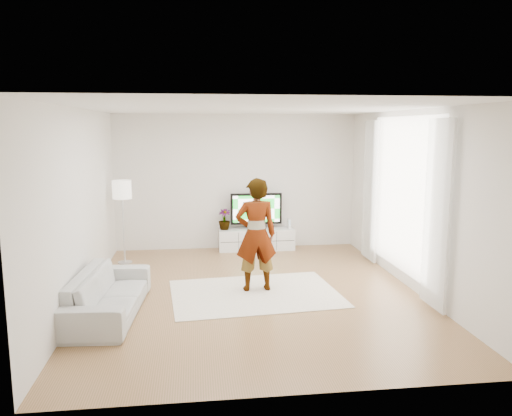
{
  "coord_description": "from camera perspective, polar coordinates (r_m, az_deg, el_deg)",
  "views": [
    {
      "loc": [
        -0.87,
        -7.33,
        2.52
      ],
      "look_at": [
        0.09,
        0.4,
        1.26
      ],
      "focal_mm": 35.0,
      "sensor_mm": 36.0,
      "label": 1
    }
  ],
  "objects": [
    {
      "name": "floor",
      "position": [
        7.79,
        -0.3,
        -9.69
      ],
      "size": [
        6.0,
        6.0,
        0.0
      ],
      "primitive_type": "plane",
      "color": "#A26F49",
      "rests_on": "ground"
    },
    {
      "name": "ceiling",
      "position": [
        7.38,
        -0.31,
        11.35
      ],
      "size": [
        6.0,
        6.0,
        0.0
      ],
      "primitive_type": "plane",
      "color": "white",
      "rests_on": "wall_back"
    },
    {
      "name": "wall_left",
      "position": [
        7.59,
        -19.4,
        0.16
      ],
      "size": [
        0.02,
        6.0,
        2.8
      ],
      "primitive_type": "cube",
      "color": "silver",
      "rests_on": "floor"
    },
    {
      "name": "wall_right",
      "position": [
        8.14,
        17.46,
        0.84
      ],
      "size": [
        0.02,
        6.0,
        2.8
      ],
      "primitive_type": "cube",
      "color": "silver",
      "rests_on": "floor"
    },
    {
      "name": "wall_back",
      "position": [
        10.42,
        -2.25,
        2.99
      ],
      "size": [
        5.0,
        0.02,
        2.8
      ],
      "primitive_type": "cube",
      "color": "silver",
      "rests_on": "floor"
    },
    {
      "name": "wall_front",
      "position": [
        4.55,
        4.16,
        -5.09
      ],
      "size": [
        5.0,
        0.02,
        2.8
      ],
      "primitive_type": "cube",
      "color": "silver",
      "rests_on": "floor"
    },
    {
      "name": "window",
      "position": [
        8.4,
        16.51,
        1.47
      ],
      "size": [
        0.01,
        2.6,
        2.5
      ],
      "primitive_type": "cube",
      "color": "white",
      "rests_on": "wall_right"
    },
    {
      "name": "curtain_near",
      "position": [
        7.21,
        19.98,
        -0.72
      ],
      "size": [
        0.04,
        0.7,
        2.6
      ],
      "primitive_type": "cube",
      "color": "white",
      "rests_on": "floor"
    },
    {
      "name": "curtain_far",
      "position": [
        9.58,
        12.96,
        1.92
      ],
      "size": [
        0.04,
        0.7,
        2.6
      ],
      "primitive_type": "cube",
      "color": "white",
      "rests_on": "floor"
    },
    {
      "name": "media_console",
      "position": [
        10.42,
        0.05,
        -3.57
      ],
      "size": [
        1.57,
        0.45,
        0.44
      ],
      "color": "white",
      "rests_on": "floor"
    },
    {
      "name": "television",
      "position": [
        10.33,
        0.03,
        -0.17
      ],
      "size": [
        1.07,
        0.21,
        0.74
      ],
      "color": "black",
      "rests_on": "media_console"
    },
    {
      "name": "game_console",
      "position": [
        10.46,
        3.77,
        -1.76
      ],
      "size": [
        0.06,
        0.15,
        0.2
      ],
      "rotation": [
        0.0,
        0.0,
        0.11
      ],
      "color": "white",
      "rests_on": "media_console"
    },
    {
      "name": "potted_plant",
      "position": [
        10.28,
        -3.64,
        -1.31
      ],
      "size": [
        0.26,
        0.26,
        0.43
      ],
      "primitive_type": "imported",
      "rotation": [
        0.0,
        0.0,
        -0.07
      ],
      "color": "#3F7238",
      "rests_on": "media_console"
    },
    {
      "name": "rug",
      "position": [
        7.76,
        -0.12,
        -9.73
      ],
      "size": [
        2.67,
        2.03,
        0.01
      ],
      "primitive_type": "cube",
      "rotation": [
        0.0,
        0.0,
        0.09
      ],
      "color": "white",
      "rests_on": "floor"
    },
    {
      "name": "player",
      "position": [
        7.69,
        -0.0,
        -3.06
      ],
      "size": [
        0.67,
        0.46,
        1.76
      ],
      "primitive_type": "imported",
      "rotation": [
        0.0,
        0.0,
        3.2
      ],
      "color": "#334772",
      "rests_on": "rug"
    },
    {
      "name": "sofa",
      "position": [
        7.14,
        -16.51,
        -9.34
      ],
      "size": [
        0.95,
        2.1,
        0.6
      ],
      "primitive_type": "imported",
      "rotation": [
        0.0,
        0.0,
        1.5
      ],
      "color": "#ABABA6",
      "rests_on": "floor"
    },
    {
      "name": "floor_lamp",
      "position": [
        9.52,
        -15.05,
        1.63
      ],
      "size": [
        0.35,
        0.35,
        1.56
      ],
      "color": "silver",
      "rests_on": "floor"
    }
  ]
}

